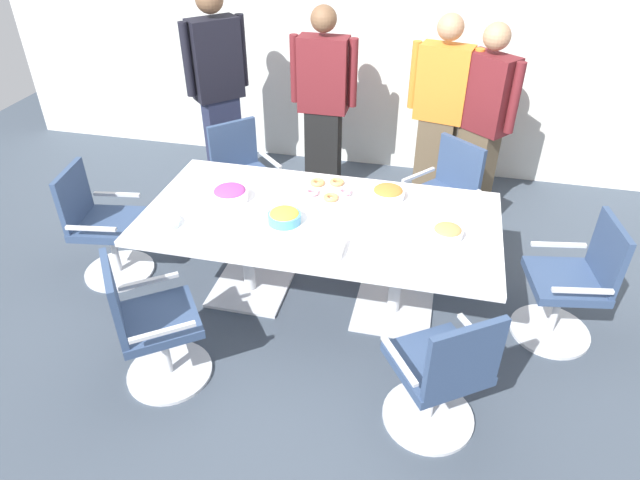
{
  "coord_description": "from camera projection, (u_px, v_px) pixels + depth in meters",
  "views": [
    {
      "loc": [
        0.73,
        -3.11,
        2.74
      ],
      "look_at": [
        0.0,
        0.0,
        0.55
      ],
      "focal_mm": 31.16,
      "sensor_mm": 36.0,
      "label": 1
    }
  ],
  "objects": [
    {
      "name": "snack_bowl_cookies",
      "position": [
        448.0,
        232.0,
        3.53
      ],
      "size": [
        0.2,
        0.2,
        0.08
      ],
      "color": "white",
      "rests_on": "conference_table"
    },
    {
      "name": "donut_platter",
      "position": [
        328.0,
        190.0,
        4.02
      ],
      "size": [
        0.35,
        0.34,
        0.04
      ],
      "color": "white",
      "rests_on": "conference_table"
    },
    {
      "name": "ground_plane",
      "position": [
        320.0,
        300.0,
        4.19
      ],
      "size": [
        10.0,
        10.0,
        0.01
      ],
      "primitive_type": "cube",
      "color": "#3D4754"
    },
    {
      "name": "person_standing_1",
      "position": [
        323.0,
        102.0,
        5.07
      ],
      "size": [
        0.61,
        0.23,
        1.76
      ],
      "rotation": [
        0.0,
        0.0,
        -3.14
      ],
      "color": "black",
      "rests_on": "ground"
    },
    {
      "name": "office_chair_1",
      "position": [
        443.0,
        203.0,
        4.58
      ],
      "size": [
        0.76,
        0.76,
        0.91
      ],
      "rotation": [
        0.0,
        0.0,
        -3.82
      ],
      "color": "silver",
      "rests_on": "ground"
    },
    {
      "name": "plate_stack",
      "position": [
        163.0,
        223.0,
        3.66
      ],
      "size": [
        0.22,
        0.22,
        0.04
      ],
      "color": "white",
      "rests_on": "conference_table"
    },
    {
      "name": "person_standing_2",
      "position": [
        440.0,
        111.0,
        4.94
      ],
      "size": [
        0.61,
        0.31,
        1.73
      ],
      "rotation": [
        0.0,
        0.0,
        -3.35
      ],
      "color": "brown",
      "rests_on": "ground"
    },
    {
      "name": "person_standing_0",
      "position": [
        219.0,
        87.0,
        5.15
      ],
      "size": [
        0.48,
        0.49,
        1.89
      ],
      "rotation": [
        0.0,
        0.0,
        -2.35
      ],
      "color": "#232842",
      "rests_on": "ground"
    },
    {
      "name": "snack_bowl_candy_mix",
      "position": [
        230.0,
        193.0,
        3.91
      ],
      "size": [
        0.25,
        0.25,
        0.11
      ],
      "color": "white",
      "rests_on": "conference_table"
    },
    {
      "name": "office_chair_4",
      "position": [
        151.0,
        329.0,
        3.35
      ],
      "size": [
        0.75,
        0.75,
        0.91
      ],
      "rotation": [
        0.0,
        0.0,
        -0.94
      ],
      "color": "silver",
      "rests_on": "ground"
    },
    {
      "name": "snack_bowl_chips_yellow",
      "position": [
        284.0,
        216.0,
        3.67
      ],
      "size": [
        0.22,
        0.22,
        0.09
      ],
      "color": "#4C9EC6",
      "rests_on": "conference_table"
    },
    {
      "name": "snack_bowl_pretzels",
      "position": [
        388.0,
        193.0,
        3.94
      ],
      "size": [
        0.23,
        0.23,
        0.09
      ],
      "color": "white",
      "rests_on": "conference_table"
    },
    {
      "name": "office_chair_3",
      "position": [
        103.0,
        230.0,
        4.25
      ],
      "size": [
        0.62,
        0.62,
        0.91
      ],
      "rotation": [
        0.0,
        0.0,
        -1.42
      ],
      "color": "silver",
      "rests_on": "ground"
    },
    {
      "name": "napkin_pile",
      "position": [
        329.0,
        247.0,
        3.42
      ],
      "size": [
        0.18,
        0.18,
        0.05
      ],
      "primitive_type": "cube",
      "color": "white",
      "rests_on": "conference_table"
    },
    {
      "name": "person_standing_3",
      "position": [
        482.0,
        121.0,
        4.77
      ],
      "size": [
        0.53,
        0.45,
        1.71
      ],
      "rotation": [
        0.0,
        0.0,
        -3.81
      ],
      "color": "brown",
      "rests_on": "ground"
    },
    {
      "name": "office_chair_5",
      "position": [
        441.0,
        377.0,
        3.04
      ],
      "size": [
        0.75,
        0.75,
        0.91
      ],
      "rotation": [
        0.0,
        0.0,
        0.6
      ],
      "color": "silver",
      "rests_on": "ground"
    },
    {
      "name": "back_wall",
      "position": [
        377.0,
        30.0,
        5.32
      ],
      "size": [
        8.0,
        0.1,
        2.8
      ],
      "primitive_type": "cube",
      "color": "silver",
      "rests_on": "ground"
    },
    {
      "name": "office_chair_2",
      "position": [
        244.0,
        182.0,
        4.88
      ],
      "size": [
        0.76,
        0.76,
        0.91
      ],
      "rotation": [
        0.0,
        0.0,
        -2.34
      ],
      "color": "silver",
      "rests_on": "ground"
    },
    {
      "name": "office_chair_0",
      "position": [
        571.0,
        288.0,
        3.67
      ],
      "size": [
        0.63,
        0.63,
        0.91
      ],
      "rotation": [
        0.0,
        0.0,
        -4.54
      ],
      "color": "silver",
      "rests_on": "ground"
    },
    {
      "name": "conference_table",
      "position": [
        320.0,
        231.0,
        3.83
      ],
      "size": [
        2.4,
        1.2,
        0.75
      ],
      "color": "silver",
      "rests_on": "ground"
    }
  ]
}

